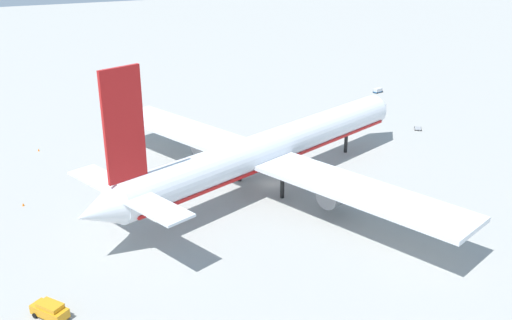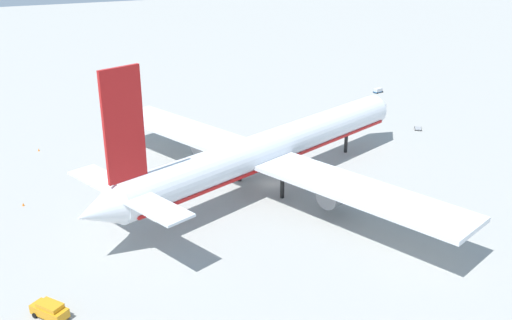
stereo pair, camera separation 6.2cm
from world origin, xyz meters
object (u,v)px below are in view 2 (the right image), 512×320
(airliner, at_px, (267,150))
(baggage_cart_2, at_px, (378,90))
(traffic_cone_2, at_px, (23,204))
(traffic_cone_1, at_px, (39,150))
(baggage_cart_1, at_px, (418,128))
(service_van, at_px, (50,310))

(airliner, distance_m, baggage_cart_2, 70.80)
(airliner, bearing_deg, traffic_cone_2, 165.02)
(airliner, distance_m, traffic_cone_2, 40.83)
(baggage_cart_2, relative_size, traffic_cone_1, 6.21)
(baggage_cart_1, distance_m, traffic_cone_2, 83.50)
(service_van, height_order, baggage_cart_1, service_van)
(baggage_cart_1, bearing_deg, airliner, -164.01)
(service_van, xyz_separation_m, baggage_cart_1, (83.49, 34.54, -0.77))
(service_van, distance_m, traffic_cone_2, 32.21)
(baggage_cart_1, bearing_deg, traffic_cone_1, 163.66)
(airliner, xyz_separation_m, baggage_cart_1, (44.52, 12.76, -6.51))
(airliner, bearing_deg, baggage_cart_2, 37.25)
(baggage_cart_2, xyz_separation_m, traffic_cone_1, (-89.81, -7.02, -0.40))
(traffic_cone_2, bearing_deg, traffic_cone_1, 78.18)
(baggage_cart_1, xyz_separation_m, traffic_cone_1, (-78.18, 22.92, 0.01))
(airliner, relative_size, service_van, 15.49)
(baggage_cart_2, bearing_deg, traffic_cone_2, -161.25)
(service_van, height_order, baggage_cart_2, service_van)
(airliner, xyz_separation_m, service_van, (-38.96, -21.78, -5.74))
(baggage_cart_1, relative_size, traffic_cone_2, 4.92)
(traffic_cone_2, bearing_deg, baggage_cart_1, 1.61)
(airliner, relative_size, baggage_cart_2, 21.58)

